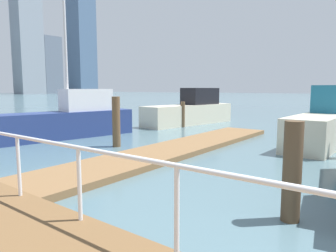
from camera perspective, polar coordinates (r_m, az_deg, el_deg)
name	(u,v)px	position (r m, az deg, el deg)	size (l,w,h in m)	color
floating_dock	(172,150)	(11.03, 0.81, -4.43)	(12.94, 2.00, 0.18)	olive
dock_piling_1	(324,112)	(17.72, 26.93, 2.24)	(0.36, 0.36, 2.09)	#473826
dock_piling_2	(183,114)	(18.16, 2.75, 2.15)	(0.24, 0.24, 1.51)	brown
dock_piling_3	(116,122)	(12.15, -9.55, 0.77)	(0.31, 0.31, 1.96)	brown
dock_piling_4	(292,172)	(5.68, 21.96, -7.84)	(0.31, 0.31, 1.73)	brown
moored_boat_1	(327,122)	(14.51, 27.26, 0.69)	(6.88, 1.75, 2.41)	beige
moored_boat_3	(191,111)	(19.87, 4.28, 2.82)	(7.01, 2.70, 2.31)	beige
moored_boat_4	(72,119)	(15.08, -17.29, 1.32)	(6.35, 2.55, 9.51)	navy
skyline_tower_5	(26,21)	(145.77, -24.70, 17.16)	(9.88, 8.91, 59.41)	#8C939E
skyline_tower_6	(50,65)	(156.49, -20.98, 10.42)	(8.67, 7.92, 26.07)	slate
skyline_tower_7	(80,10)	(175.97, -16.01, 19.93)	(10.75, 13.01, 85.24)	slate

